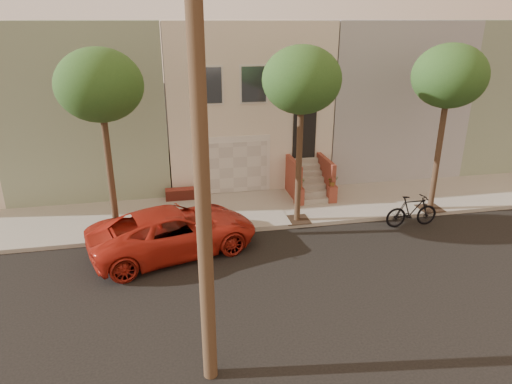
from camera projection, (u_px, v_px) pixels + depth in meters
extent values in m
plane|color=black|center=(301.00, 281.00, 13.29)|extent=(90.00, 90.00, 0.00)
cube|color=gray|center=(263.00, 209.00, 18.16)|extent=(40.00, 3.70, 0.15)
cube|color=beige|center=(238.00, 96.00, 22.23)|extent=(7.00, 8.00, 7.00)
cube|color=gray|center=(93.00, 101.00, 20.98)|extent=(6.50, 8.00, 7.00)
cube|color=#9C9EA4|center=(367.00, 92.00, 23.48)|extent=(6.50, 8.00, 7.00)
cube|color=gray|center=(478.00, 88.00, 24.68)|extent=(6.50, 8.00, 7.00)
cube|color=silver|center=(233.00, 165.00, 19.23)|extent=(3.20, 0.12, 2.50)
cube|color=silver|center=(233.00, 168.00, 19.21)|extent=(2.90, 0.06, 2.20)
cube|color=gray|center=(241.00, 209.00, 17.97)|extent=(3.20, 3.70, 0.02)
cube|color=maroon|center=(183.00, 194.00, 18.90)|extent=(1.40, 0.45, 0.44)
cube|color=black|center=(304.00, 135.00, 19.34)|extent=(1.00, 0.06, 2.00)
cube|color=#3F4751|center=(209.00, 86.00, 17.82)|extent=(1.00, 0.06, 1.40)
cube|color=silver|center=(209.00, 85.00, 17.84)|extent=(1.15, 0.05, 1.55)
cube|color=#3F4751|center=(254.00, 84.00, 18.15)|extent=(1.00, 0.06, 1.40)
cube|color=silver|center=(254.00, 84.00, 18.17)|extent=(1.15, 0.05, 1.55)
cube|color=#3F4751|center=(297.00, 83.00, 18.48)|extent=(1.00, 0.06, 1.40)
cube|color=silver|center=(297.00, 83.00, 18.50)|extent=(1.15, 0.05, 1.55)
cube|color=gray|center=(315.00, 200.00, 18.53)|extent=(1.20, 0.28, 0.20)
cube|color=gray|center=(313.00, 193.00, 18.72)|extent=(1.20, 0.28, 0.20)
cube|color=gray|center=(311.00, 187.00, 18.90)|extent=(1.20, 0.28, 0.20)
cube|color=gray|center=(309.00, 180.00, 19.08)|extent=(1.20, 0.28, 0.20)
cube|color=gray|center=(308.00, 173.00, 19.27)|extent=(1.20, 0.28, 0.20)
cube|color=gray|center=(306.00, 167.00, 19.45)|extent=(1.20, 0.28, 0.20)
cube|color=gray|center=(304.00, 161.00, 19.64)|extent=(1.20, 0.28, 0.20)
cube|color=brown|center=(293.00, 179.00, 18.92)|extent=(0.18, 1.96, 1.60)
cube|color=brown|center=(325.00, 177.00, 19.18)|extent=(0.18, 1.96, 1.60)
cube|color=brown|center=(299.00, 196.00, 18.28)|extent=(0.35, 0.35, 0.70)
imported|color=#1C4217|center=(300.00, 183.00, 18.07)|extent=(0.40, 0.35, 0.45)
cube|color=brown|center=(332.00, 194.00, 18.53)|extent=(0.35, 0.35, 0.70)
imported|color=#1C4217|center=(333.00, 181.00, 18.33)|extent=(0.41, 0.35, 0.45)
cube|color=#2D2116|center=(118.00, 235.00, 15.79)|extent=(0.90, 0.90, 0.02)
cylinder|color=#3B2C1B|center=(111.00, 178.00, 15.04)|extent=(0.22, 0.22, 4.20)
ellipsoid|color=#1C4217|center=(99.00, 85.00, 13.95)|extent=(2.70, 2.57, 2.29)
cube|color=#2D2116|center=(297.00, 220.00, 16.99)|extent=(0.90, 0.90, 0.02)
cylinder|color=#3B2C1B|center=(299.00, 167.00, 16.24)|extent=(0.22, 0.22, 4.20)
ellipsoid|color=#1C4217|center=(302.00, 80.00, 15.14)|extent=(2.70, 2.57, 2.29)
cube|color=#2D2116|center=(430.00, 208.00, 18.00)|extent=(0.90, 0.90, 0.02)
cylinder|color=#3B2C1B|center=(437.00, 158.00, 17.25)|extent=(0.22, 0.22, 4.20)
ellipsoid|color=#1C4217|center=(450.00, 76.00, 16.16)|extent=(2.70, 2.57, 2.29)
cylinder|color=#402D1E|center=(201.00, 153.00, 8.02)|extent=(0.30, 0.30, 10.00)
imported|color=#B52618|center=(174.00, 231.00, 14.73)|extent=(5.92, 3.92, 1.51)
imported|color=black|center=(412.00, 211.00, 16.63)|extent=(2.02, 0.58, 1.21)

